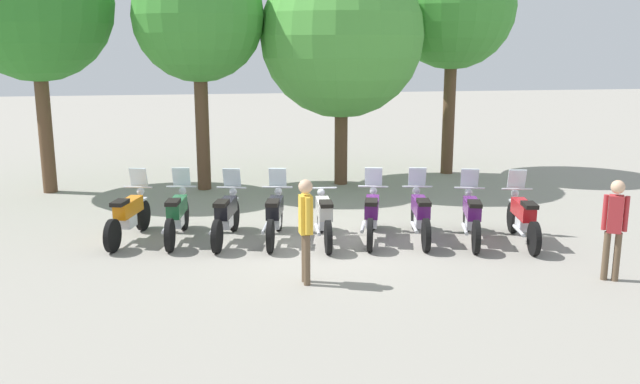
{
  "coord_description": "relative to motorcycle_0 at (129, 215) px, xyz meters",
  "views": [
    {
      "loc": [
        -2.18,
        -12.83,
        3.9
      ],
      "look_at": [
        0.0,
        0.5,
        0.9
      ],
      "focal_mm": 38.03,
      "sensor_mm": 36.0,
      "label": 1
    }
  ],
  "objects": [
    {
      "name": "person_1",
      "position": [
        8.18,
        -3.74,
        0.48
      ],
      "size": [
        0.39,
        0.31,
        1.71
      ],
      "rotation": [
        0.0,
        0.0,
        4.2
      ],
      "color": "brown",
      "rests_on": "ground_plane"
    },
    {
      "name": "motorcycle_8",
      "position": [
        7.7,
        -1.45,
        0.0
      ],
      "size": [
        0.73,
        2.17,
        1.37
      ],
      "rotation": [
        0.0,
        0.0,
        1.39
      ],
      "color": "black",
      "rests_on": "ground_plane"
    },
    {
      "name": "tree_2",
      "position": [
        5.25,
        4.74,
        3.54
      ],
      "size": [
        4.4,
        4.4,
        6.27
      ],
      "color": "brown",
      "rests_on": "ground_plane"
    },
    {
      "name": "ground_plane",
      "position": [
        3.84,
        -0.73,
        -0.52
      ],
      "size": [
        80.0,
        80.0,
        0.0
      ],
      "primitive_type": "plane",
      "color": "gray"
    },
    {
      "name": "motorcycle_5",
      "position": [
        4.82,
        -0.73,
        0.0
      ],
      "size": [
        0.83,
        2.13,
        1.37
      ],
      "rotation": [
        0.0,
        0.0,
        1.3
      ],
      "color": "black",
      "rests_on": "ground_plane"
    },
    {
      "name": "tree_1",
      "position": [
        1.47,
        4.66,
        4.01
      ],
      "size": [
        3.4,
        3.4,
        6.26
      ],
      "color": "brown",
      "rests_on": "ground_plane"
    },
    {
      "name": "motorcycle_3",
      "position": [
        2.89,
        -0.48,
        0.0
      ],
      "size": [
        0.75,
        2.16,
        1.37
      ],
      "rotation": [
        0.0,
        0.0,
        1.36
      ],
      "color": "black",
      "rests_on": "ground_plane"
    },
    {
      "name": "motorcycle_1",
      "position": [
        0.96,
        -0.11,
        0.0
      ],
      "size": [
        0.68,
        2.18,
        1.37
      ],
      "rotation": [
        0.0,
        0.0,
        1.43
      ],
      "color": "black",
      "rests_on": "ground_plane"
    },
    {
      "name": "motorcycle_0",
      "position": [
        0.0,
        0.0,
        0.0
      ],
      "size": [
        0.83,
        2.13,
        1.37
      ],
      "rotation": [
        0.0,
        0.0,
        1.29
      ],
      "color": "black",
      "rests_on": "ground_plane"
    },
    {
      "name": "motorcycle_7",
      "position": [
        6.74,
        -1.19,
        0.0
      ],
      "size": [
        0.82,
        2.14,
        1.37
      ],
      "rotation": [
        0.0,
        0.0,
        1.31
      ],
      "color": "black",
      "rests_on": "ground_plane"
    },
    {
      "name": "motorcycle_4",
      "position": [
        3.84,
        -0.74,
        -0.01
      ],
      "size": [
        0.62,
        2.19,
        0.99
      ],
      "rotation": [
        0.0,
        0.0,
        1.5
      ],
      "color": "black",
      "rests_on": "ground_plane"
    },
    {
      "name": "tree_0",
      "position": [
        -2.57,
        4.93,
        4.31
      ],
      "size": [
        3.93,
        3.93,
        6.82
      ],
      "color": "brown",
      "rests_on": "ground_plane"
    },
    {
      "name": "motorcycle_6",
      "position": [
        5.77,
        -0.9,
        0.0
      ],
      "size": [
        0.71,
        2.18,
        1.37
      ],
      "rotation": [
        0.0,
        0.0,
        1.41
      ],
      "color": "black",
      "rests_on": "ground_plane"
    },
    {
      "name": "motorcycle_2",
      "position": [
        1.93,
        -0.36,
        0.0
      ],
      "size": [
        0.8,
        2.15,
        1.37
      ],
      "rotation": [
        0.0,
        0.0,
        1.32
      ],
      "color": "black",
      "rests_on": "ground_plane"
    },
    {
      "name": "tree_3",
      "position": [
        8.73,
        5.79,
        4.35
      ],
      "size": [
        3.6,
        3.6,
        6.7
      ],
      "color": "brown",
      "rests_on": "ground_plane"
    },
    {
      "name": "person_0",
      "position": [
        3.15,
        -3.06,
        0.51
      ],
      "size": [
        0.25,
        0.4,
        1.75
      ],
      "rotation": [
        0.0,
        0.0,
        0.07
      ],
      "color": "brown",
      "rests_on": "ground_plane"
    }
  ]
}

